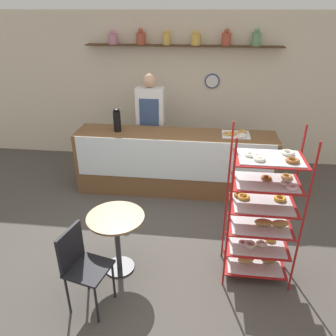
% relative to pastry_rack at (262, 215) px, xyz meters
% --- Properties ---
extents(ground_plane, '(14.00, 14.00, 0.00)m').
position_rel_pastry_rack_xyz_m(ground_plane, '(-1.10, 0.38, -0.78)').
color(ground_plane, '#4C4742').
extents(back_wall, '(10.00, 0.30, 2.70)m').
position_rel_pastry_rack_xyz_m(back_wall, '(-1.10, 3.12, 0.59)').
color(back_wall, beige).
rests_on(back_wall, ground_plane).
extents(display_counter, '(3.10, 0.62, 0.99)m').
position_rel_pastry_rack_xyz_m(display_counter, '(-1.10, 1.77, -0.28)').
color(display_counter, brown).
rests_on(display_counter, ground_plane).
extents(pastry_rack, '(0.72, 0.47, 1.72)m').
position_rel_pastry_rack_xyz_m(pastry_rack, '(0.00, 0.00, 0.00)').
color(pastry_rack, '#A51919').
rests_on(pastry_rack, ground_plane).
extents(person_worker, '(0.46, 0.23, 1.80)m').
position_rel_pastry_rack_xyz_m(person_worker, '(-1.56, 2.27, 0.21)').
color(person_worker, '#282833').
rests_on(person_worker, ground_plane).
extents(cafe_table, '(0.63, 0.63, 0.72)m').
position_rel_pastry_rack_xyz_m(cafe_table, '(-1.55, -0.12, -0.25)').
color(cafe_table, '#262628').
rests_on(cafe_table, ground_plane).
extents(cafe_chair, '(0.46, 0.46, 0.89)m').
position_rel_pastry_rack_xyz_m(cafe_chair, '(-1.77, -0.64, -0.23)').
color(cafe_chair, black).
rests_on(cafe_chair, ground_plane).
extents(coffee_carafe, '(0.11, 0.11, 0.36)m').
position_rel_pastry_rack_xyz_m(coffee_carafe, '(-2.00, 1.77, 0.39)').
color(coffee_carafe, black).
rests_on(coffee_carafe, display_counter).
extents(donut_tray_counter, '(0.41, 0.36, 0.05)m').
position_rel_pastry_rack_xyz_m(donut_tray_counter, '(-0.17, 1.80, 0.23)').
color(donut_tray_counter, silver).
rests_on(donut_tray_counter, display_counter).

